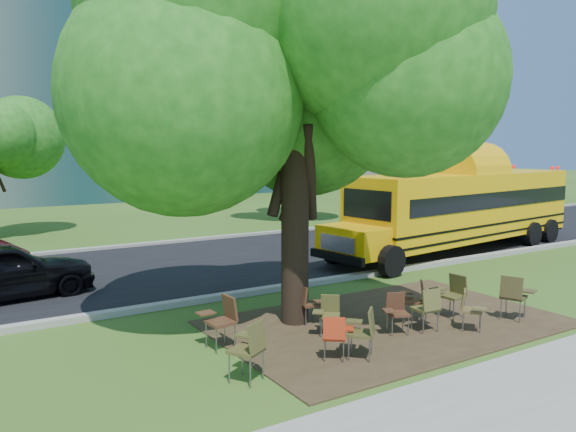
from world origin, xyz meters
TOP-DOWN VIEW (x-y plane):
  - ground at (0.00, 0.00)m, footprint 160.00×160.00m
  - sidewalk at (0.00, -5.00)m, footprint 60.00×4.00m
  - dirt_patch at (1.00, -0.50)m, footprint 7.00×4.50m
  - asphalt_road at (0.00, 7.00)m, footprint 80.00×8.00m
  - kerb_near at (0.00, 3.00)m, footprint 80.00×0.25m
  - kerb_far at (0.00, 11.10)m, footprint 80.00×0.25m
  - building_right at (24.00, 38.00)m, footprint 30.00×16.00m
  - bg_tree_3 at (8.00, 14.00)m, footprint 5.60×5.60m
  - bg_tree_4 at (16.00, 13.00)m, footprint 5.00×5.00m
  - main_tree at (-0.63, 0.55)m, footprint 7.20×7.20m
  - school_bus at (8.78, 4.36)m, footprint 11.33×3.75m
  - chair_0 at (-2.79, -1.55)m, footprint 0.65×0.80m
  - chair_1 at (-1.18, -1.59)m, footprint 0.69×0.54m
  - chair_2 at (-0.71, -1.77)m, footprint 0.61×0.77m
  - chair_3 at (0.65, -1.08)m, footprint 0.66×0.52m
  - chair_4 at (1.25, -1.34)m, footprint 0.63×0.53m
  - chair_5 at (1.99, -1.72)m, footprint 0.56×0.70m
  - chair_6 at (2.42, -0.91)m, footprint 0.59×0.61m
  - chair_7 at (3.32, -1.76)m, footprint 0.75×0.66m
  - chair_8 at (-2.52, 0.02)m, footprint 0.60×0.63m
  - chair_9 at (-0.50, -0.45)m, footprint 0.67×0.53m
  - chair_10 at (-0.47, 0.31)m, footprint 0.48×0.58m
  - chair_11 at (1.52, -0.73)m, footprint 0.60×0.75m
  - black_car at (-5.59, 5.65)m, footprint 4.33×2.20m

SIDE VIEW (x-z plane):
  - ground at x=0.00m, z-range 0.00..0.00m
  - dirt_patch at x=1.00m, z-range 0.00..0.03m
  - sidewalk at x=0.00m, z-range 0.00..0.04m
  - asphalt_road at x=0.00m, z-range 0.00..0.04m
  - kerb_near at x=0.00m, z-range 0.00..0.14m
  - kerb_far at x=0.00m, z-range 0.00..0.14m
  - chair_9 at x=-0.50m, z-range 0.09..0.88m
  - chair_1 at x=-1.18m, z-range 0.09..0.90m
  - chair_3 at x=0.65m, z-range 0.10..0.91m
  - chair_10 at x=-0.47m, z-range 0.10..0.91m
  - chair_5 at x=1.99m, z-range 0.10..0.92m
  - chair_11 at x=1.52m, z-range 0.10..0.98m
  - chair_2 at x=-0.71m, z-range 0.11..1.00m
  - chair_4 at x=1.25m, z-range 0.11..1.00m
  - chair_6 at x=2.42m, z-range 0.11..1.04m
  - chair_8 at x=-2.52m, z-range 0.11..1.07m
  - chair_7 at x=3.32m, z-range 0.11..1.08m
  - chair_0 at x=-2.79m, z-range 0.11..1.09m
  - black_car at x=-5.59m, z-range 0.00..1.41m
  - school_bus at x=8.78m, z-range 0.21..2.94m
  - bg_tree_4 at x=16.00m, z-range 0.92..7.77m
  - bg_tree_3 at x=8.00m, z-range 1.11..8.95m
  - main_tree at x=-0.63m, z-range 0.80..9.63m
  - building_right at x=24.00m, z-range 0.00..25.00m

